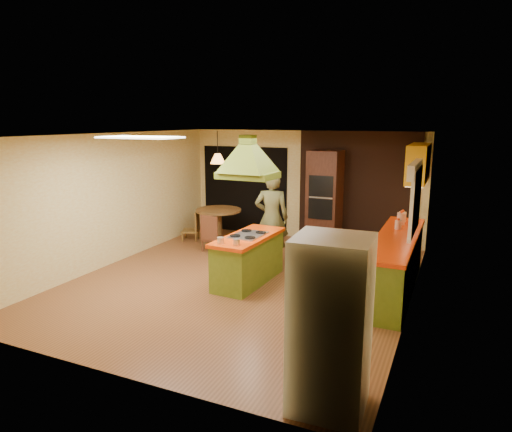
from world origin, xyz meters
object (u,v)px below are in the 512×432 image
at_px(canister_large, 401,219).
at_px(man, 272,218).
at_px(refrigerator, 330,325).
at_px(wall_oven, 324,198).
at_px(dining_table, 219,219).
at_px(kitchen_island, 248,258).

bearing_deg(canister_large, man, -172.19).
height_order(man, refrigerator, man).
height_order(man, wall_oven, wall_oven).
bearing_deg(dining_table, man, -29.04).
relative_size(wall_oven, dining_table, 2.05).
relative_size(man, refrigerator, 1.04).
bearing_deg(man, refrigerator, 100.49).
xyz_separation_m(dining_table, canister_large, (4.01, -0.60, 0.49)).
xyz_separation_m(man, canister_large, (2.35, 0.32, 0.13)).
relative_size(refrigerator, canister_large, 8.28).
height_order(dining_table, canister_large, canister_large).
xyz_separation_m(refrigerator, dining_table, (-3.89, 4.94, -0.32)).
distance_m(dining_table, canister_large, 4.08).
distance_m(kitchen_island, wall_oven, 3.05).
xyz_separation_m(kitchen_island, canister_large, (2.30, 1.49, 0.60)).
bearing_deg(man, wall_oven, -125.54).
xyz_separation_m(kitchen_island, man, (-0.05, 1.17, 0.47)).
bearing_deg(kitchen_island, canister_large, 35.78).
bearing_deg(canister_large, refrigerator, -91.52).
bearing_deg(kitchen_island, man, 95.26).
height_order(man, dining_table, man).
bearing_deg(refrigerator, man, 116.62).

